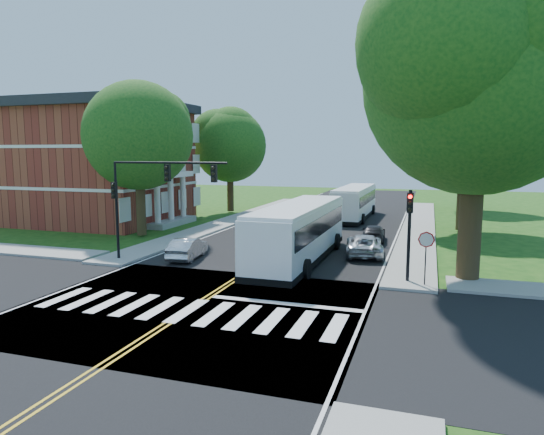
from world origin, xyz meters
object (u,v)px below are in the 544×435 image
at_px(signal_ne, 409,223).
at_px(hatchback, 187,248).
at_px(bus_follow, 355,202).
at_px(suv, 364,245).
at_px(dark_sedan, 374,233).
at_px(signal_nw, 150,187).
at_px(bus_lead, 299,231).

relative_size(signal_ne, hatchback, 1.14).
relative_size(bus_follow, suv, 2.54).
xyz_separation_m(suv, dark_sedan, (0.00, 5.15, -0.08)).
relative_size(signal_nw, hatchback, 1.84).
bearing_deg(signal_nw, suv, 28.05).
distance_m(hatchback, suv, 10.78).
relative_size(signal_nw, bus_follow, 0.60).
distance_m(signal_ne, dark_sedan, 11.71).
height_order(signal_ne, bus_lead, signal_ne).
height_order(signal_nw, bus_follow, signal_nw).
bearing_deg(hatchback, bus_lead, -175.64).
xyz_separation_m(signal_ne, suv, (-2.84, 5.96, -2.30)).
bearing_deg(hatchback, bus_follow, -116.82).
bearing_deg(signal_nw, dark_sedan, 44.76).
relative_size(signal_nw, dark_sedan, 1.83).
xyz_separation_m(signal_nw, hatchback, (1.33, 1.67, -3.73)).
xyz_separation_m(bus_follow, dark_sedan, (3.10, -11.64, -1.05)).
bearing_deg(signal_ne, hatchback, 172.58).
distance_m(signal_nw, suv, 13.24).
bearing_deg(dark_sedan, bus_lead, 62.64).
bearing_deg(hatchback, dark_sedan, -145.26).
relative_size(bus_follow, dark_sedan, 3.03).
distance_m(signal_nw, dark_sedan, 16.25).
bearing_deg(hatchback, signal_nw, 42.49).
distance_m(bus_follow, dark_sedan, 12.09).
bearing_deg(signal_ne, dark_sedan, 104.34).
relative_size(bus_lead, suv, 2.76).
bearing_deg(bus_follow, suv, 101.06).
distance_m(bus_follow, suv, 17.10).
distance_m(signal_ne, bus_follow, 23.55).
bearing_deg(hatchback, suv, -165.45).
height_order(hatchback, dark_sedan, hatchback).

